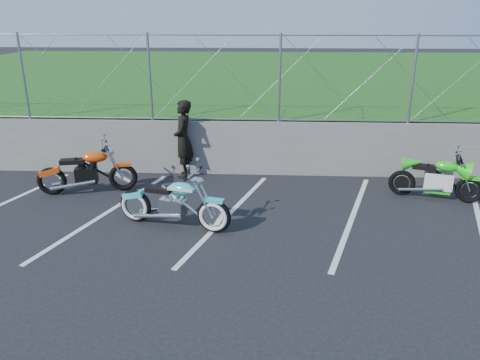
# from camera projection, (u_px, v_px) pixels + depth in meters

# --- Properties ---
(ground) EXTENTS (90.00, 90.00, 0.00)m
(ground) POSITION_uv_depth(u_px,v_px,m) (225.00, 238.00, 8.22)
(ground) COLOR black
(ground) RESTS_ON ground
(retaining_wall) EXTENTS (30.00, 0.22, 1.30)m
(retaining_wall) POSITION_uv_depth(u_px,v_px,m) (236.00, 147.00, 11.29)
(retaining_wall) COLOR #63635E
(retaining_wall) RESTS_ON ground
(grass_field) EXTENTS (30.00, 20.00, 1.30)m
(grass_field) POSITION_uv_depth(u_px,v_px,m) (250.00, 86.00, 20.68)
(grass_field) COLOR #1A4D14
(grass_field) RESTS_ON ground
(chain_link_fence) EXTENTS (28.00, 0.03, 2.00)m
(chain_link_fence) POSITION_uv_depth(u_px,v_px,m) (236.00, 78.00, 10.72)
(chain_link_fence) COLOR gray
(chain_link_fence) RESTS_ON retaining_wall
(parking_lines) EXTENTS (18.29, 4.31, 0.01)m
(parking_lines) POSITION_uv_depth(u_px,v_px,m) (290.00, 215.00, 9.10)
(parking_lines) COLOR silver
(parking_lines) RESTS_ON ground
(cruiser_turquoise) EXTENTS (2.16, 0.77, 1.09)m
(cruiser_turquoise) POSITION_uv_depth(u_px,v_px,m) (175.00, 205.00, 8.49)
(cruiser_turquoise) COLOR black
(cruiser_turquoise) RESTS_ON ground
(naked_orange) EXTENTS (2.09, 0.73, 1.06)m
(naked_orange) POSITION_uv_depth(u_px,v_px,m) (89.00, 173.00, 10.12)
(naked_orange) COLOR black
(naked_orange) RESTS_ON ground
(sportbike_green) EXTENTS (1.84, 0.74, 0.98)m
(sportbike_green) POSITION_uv_depth(u_px,v_px,m) (437.00, 180.00, 9.77)
(sportbike_green) COLOR black
(sportbike_green) RESTS_ON ground
(person_standing) EXTENTS (0.48, 0.69, 1.84)m
(person_standing) POSITION_uv_depth(u_px,v_px,m) (183.00, 139.00, 10.97)
(person_standing) COLOR black
(person_standing) RESTS_ON ground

